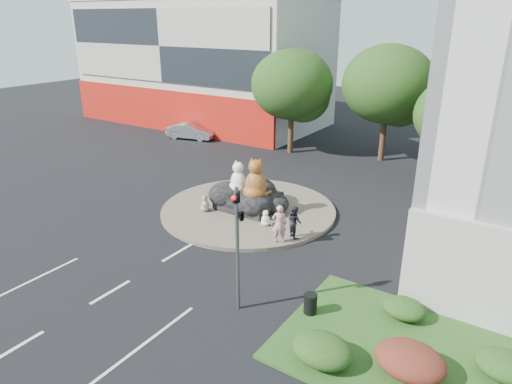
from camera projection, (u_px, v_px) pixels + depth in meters
ground at (110, 292)px, 18.61m from camera, size 120.00×120.00×0.00m
roundabout_island at (248, 209)px, 26.36m from camera, size 10.00×10.00×0.20m
rock_plinth at (248, 201)px, 26.16m from camera, size 3.20×2.60×0.90m
shophouse_block at (202, 61)px, 47.38m from camera, size 25.20×12.30×17.40m
grass_verge at (432, 362)px, 14.76m from camera, size 10.00×6.00×0.12m
tree_left at (293, 88)px, 35.93m from camera, size 6.46×6.46×8.27m
tree_mid at (389, 88)px, 33.77m from camera, size 6.84×6.84×8.76m
tree_right at (463, 120)px, 27.91m from camera, size 5.70×5.70×7.30m
hedge_near_green at (322, 350)px, 14.56m from camera, size 2.00×1.60×0.90m
hedge_red at (410, 361)px, 14.03m from camera, size 2.20×1.76×0.99m
hedge_mid_green at (506, 366)px, 13.95m from camera, size 1.80×1.44×0.81m
hedge_back_green at (404, 308)px, 16.78m from camera, size 1.60×1.28×0.72m
traffic_light at (239, 224)px, 16.24m from camera, size 0.44×1.24×5.00m
street_lamp at (507, 192)px, 16.61m from camera, size 2.34×0.22×8.06m
cat_white at (238, 176)px, 25.85m from camera, size 1.35×1.25×1.89m
cat_tabby at (256, 178)px, 24.89m from camera, size 1.62×1.48×2.34m
kitten_calico at (205, 203)px, 25.76m from camera, size 0.77×0.78×0.98m
kitten_white at (266, 217)px, 23.97m from camera, size 0.69×0.70×0.89m
pedestrian_pink at (279, 224)px, 21.99m from camera, size 0.85×0.77×1.94m
pedestrian_dark at (295, 222)px, 22.59m from camera, size 1.01×0.95×1.64m
parked_car at (191, 131)px, 41.72m from camera, size 4.65×2.58×1.45m
litter_bin at (310, 304)px, 17.00m from camera, size 0.64×0.64×0.79m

